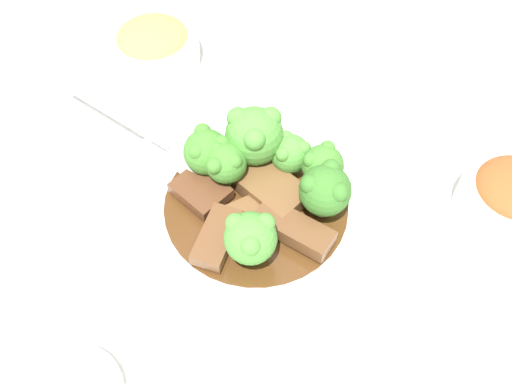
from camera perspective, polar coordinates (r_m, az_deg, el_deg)
ground_plane at (r=0.55m, az=0.00°, el=-2.07°), size 4.00×4.00×0.00m
main_plate at (r=0.54m, az=0.00°, el=-1.48°), size 0.27×0.27×0.02m
beef_strip_0 at (r=0.53m, az=1.02°, el=0.68°), size 0.05×0.08×0.02m
beef_strip_1 at (r=0.52m, az=-0.75°, el=-2.36°), size 0.06×0.05×0.01m
beef_strip_2 at (r=0.51m, az=3.64°, el=-3.52°), size 0.03×0.07×0.02m
beef_strip_3 at (r=0.53m, az=-5.29°, el=0.13°), size 0.04×0.05×0.01m
beef_strip_4 at (r=0.51m, az=-3.95°, el=-4.12°), size 0.06×0.05×0.01m
broccoli_floret_0 at (r=0.54m, az=3.31°, el=3.71°), size 0.04×0.04×0.04m
broccoli_floret_1 at (r=0.48m, az=-0.53°, el=-4.37°), size 0.04×0.04×0.05m
broccoli_floret_2 at (r=0.52m, az=6.39°, el=2.57°), size 0.04×0.04×0.05m
broccoli_floret_3 at (r=0.52m, az=-3.07°, el=2.64°), size 0.04×0.04×0.05m
broccoli_floret_4 at (r=0.53m, az=-0.16°, el=5.45°), size 0.05×0.05×0.06m
broccoli_floret_5 at (r=0.50m, az=6.61°, el=0.23°), size 0.04×0.04×0.05m
broccoli_floret_6 at (r=0.53m, az=-4.59°, el=4.03°), size 0.04×0.04×0.05m
serving_spoon at (r=0.56m, az=-6.70°, el=3.45°), size 0.05×0.21×0.01m
side_bowl_kimchi at (r=0.57m, az=23.09°, el=-0.56°), size 0.09×0.09×0.06m
side_bowl_appetizer at (r=0.68m, az=-9.72°, el=13.62°), size 0.10×0.10×0.04m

